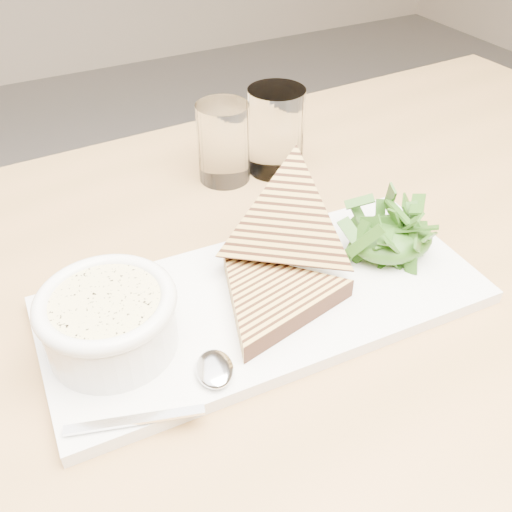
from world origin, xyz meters
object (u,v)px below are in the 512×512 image
platter (265,300)px  soup_bowl (111,326)px  table_top (340,297)px  glass_far (276,131)px  glass_near (224,143)px

platter → soup_bowl: 0.16m
table_top → glass_far: (0.06, 0.24, 0.08)m
platter → glass_far: 0.28m
glass_near → platter: bearing=-106.1°
platter → glass_near: glass_near is taller
platter → soup_bowl: soup_bowl is taller
table_top → glass_near: glass_near is taller
soup_bowl → glass_near: glass_near is taller
glass_far → table_top: bearing=-102.8°
soup_bowl → glass_near: size_ratio=1.10×
glass_near → glass_far: (0.07, -0.01, 0.01)m
platter → glass_near: bearing=73.9°
table_top → platter: platter is taller
soup_bowl → table_top: bearing=-3.2°
soup_bowl → glass_far: glass_far is taller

